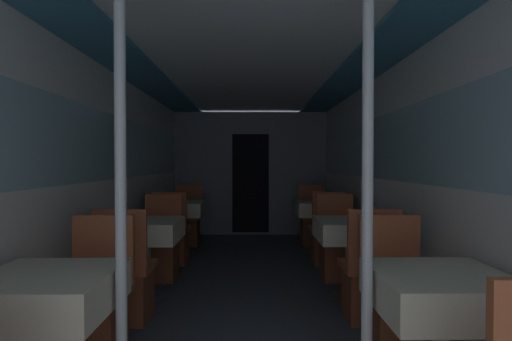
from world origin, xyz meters
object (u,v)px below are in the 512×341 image
object	(u,v)px
dining_table_left_1	(146,233)
chair_left_far_1	(160,253)
dining_table_right_1	(351,233)
chair_left_near_2	(172,241)
chair_left_far_0	(95,317)
chair_left_far_2	(188,226)
dining_table_left_0	(47,298)
chair_left_near_1	(127,285)
chair_right_far_0	(397,316)
chair_right_near_1	(368,285)
chair_right_far_2	(313,226)
dining_table_right_0	(441,297)
dining_table_left_2	(181,210)
support_pole_right_0	(367,201)
chair_right_far_1	(337,252)
dining_table_right_2	(319,210)
chair_right_near_2	(326,241)
support_pole_left_0	(121,201)

from	to	relation	value
dining_table_left_1	chair_left_far_1	world-z (taller)	chair_left_far_1
dining_table_right_1	chair_left_near_2	bearing A→B (deg)	147.57
chair_left_far_0	chair_left_far_2	bearing A→B (deg)	-90.00
dining_table_left_0	chair_left_near_1	bearing A→B (deg)	90.00
chair_right_far_0	chair_right_near_1	size ratio (longest dim) A/B	1.00
chair_right_far_2	dining_table_right_0	bearing A→B (deg)	90.00
chair_left_far_1	dining_table_left_2	xyz separation A→B (m)	(-0.00, 1.22, 0.31)
chair_left_near_2	dining_table_right_1	world-z (taller)	chair_left_near_2
dining_table_right_0	support_pole_right_0	size ratio (longest dim) A/B	0.34
chair_right_far_1	chair_left_far_2	bearing A→B (deg)	-43.11
dining_table_right_2	chair_right_near_2	size ratio (longest dim) A/B	0.79
chair_left_near_1	chair_left_far_2	distance (m)	2.96
chair_left_near_1	dining_table_left_2	xyz separation A→B (m)	(-0.00, 2.38, 0.31)
dining_table_left_2	chair_right_far_1	world-z (taller)	chair_right_far_1
chair_left_far_1	chair_right_far_2	bearing A→B (deg)	-136.89
dining_table_right_2	dining_table_left_1	bearing A→B (deg)	-136.89
dining_table_left_2	chair_right_far_0	world-z (taller)	chair_right_far_0
chair_right_far_2	dining_table_right_2	bearing A→B (deg)	90.00
dining_table_left_1	support_pole_right_0	bearing A→B (deg)	-49.07
dining_table_left_0	dining_table_left_1	world-z (taller)	same
dining_table_left_1	chair_left_far_1	size ratio (longest dim) A/B	0.79
chair_right_far_1	chair_right_far_0	bearing A→B (deg)	90.00
chair_left_far_2	chair_right_near_1	xyz separation A→B (m)	(1.92, -2.96, 0.00)
dining_table_left_0	dining_table_right_1	bearing A→B (deg)	43.11
chair_left_near_2	chair_right_far_2	distance (m)	2.24
chair_left_far_0	chair_right_near_1	world-z (taller)	same
dining_table_right_0	chair_right_far_0	size ratio (longest dim) A/B	0.79
chair_right_far_0	dining_table_left_0	bearing A→B (deg)	16.75
support_pole_left_0	chair_left_far_1	distance (m)	2.53
chair_right_near_1	chair_right_far_2	world-z (taller)	same
dining_table_left_0	dining_table_right_2	world-z (taller)	same
chair_right_near_2	chair_right_far_2	bearing A→B (deg)	90.00
chair_left_near_1	chair_right_far_2	bearing A→B (deg)	56.97
chair_left_near_1	support_pole_right_0	size ratio (longest dim) A/B	0.42
dining_table_left_0	dining_table_left_2	world-z (taller)	same
chair_left_far_2	chair_left_near_2	bearing A→B (deg)	90.00
chair_right_far_1	chair_right_near_2	bearing A→B (deg)	-90.00
chair_left_far_0	chair_left_far_2	distance (m)	3.60
dining_table_left_0	chair_right_far_2	bearing A→B (deg)	65.29
dining_table_left_1	chair_right_far_0	size ratio (longest dim) A/B	0.79
dining_table_right_2	chair_left_far_0	bearing A→B (deg)	-122.47
dining_table_right_1	dining_table_right_2	size ratio (longest dim) A/B	1.00
dining_table_left_0	chair_right_far_2	size ratio (longest dim) A/B	0.79
chair_right_near_2	support_pole_right_0	bearing A→B (deg)	-96.84
chair_left_near_2	chair_right_far_2	world-z (taller)	same
dining_table_right_0	chair_right_near_1	xyz separation A→B (m)	(-0.00, 1.22, -0.31)
chair_left_far_0	chair_left_far_2	size ratio (longest dim) A/B	1.00
chair_left_far_1	chair_right_far_2	world-z (taller)	same
chair_left_far_2	chair_right_near_1	bearing A→B (deg)	123.03
chair_right_near_1	dining_table_right_2	world-z (taller)	chair_right_near_1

